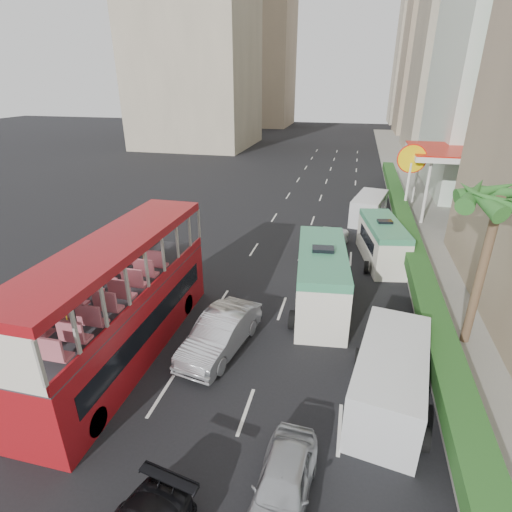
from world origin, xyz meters
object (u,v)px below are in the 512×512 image
(car_silver_lane_a, at_px, (221,349))
(shell_station, at_px, (447,183))
(minibus_far, at_px, (382,242))
(minibus_near, at_px, (321,279))
(palm_tree, at_px, (481,274))
(double_decker_bus, at_px, (122,300))
(panel_van_near, at_px, (390,378))
(van_asset, at_px, (327,249))
(panel_van_far, at_px, (369,208))
(car_silver_lane_b, at_px, (283,500))

(car_silver_lane_a, height_order, shell_station, shell_station)
(shell_station, bearing_deg, minibus_far, -116.44)
(minibus_near, height_order, palm_tree, palm_tree)
(double_decker_bus, height_order, panel_van_near, double_decker_bus)
(van_asset, bearing_deg, minibus_near, -78.54)
(panel_van_near, distance_m, shell_station, 24.11)
(panel_van_near, height_order, panel_van_far, panel_van_near)
(minibus_near, height_order, shell_station, shell_station)
(double_decker_bus, height_order, panel_van_far, double_decker_bus)
(double_decker_bus, distance_m, panel_van_far, 22.52)
(car_silver_lane_a, distance_m, van_asset, 12.69)
(panel_van_near, relative_size, shell_station, 0.69)
(minibus_near, distance_m, minibus_far, 7.15)
(car_silver_lane_a, relative_size, minibus_far, 0.85)
(minibus_near, xyz_separation_m, panel_van_near, (2.96, -6.11, -0.42))
(palm_tree, bearing_deg, double_decker_bus, -163.84)
(van_asset, distance_m, palm_tree, 11.89)
(minibus_far, xyz_separation_m, panel_van_far, (-0.64, 8.04, -0.25))
(minibus_near, xyz_separation_m, panel_van_far, (2.56, 14.42, -0.48))
(double_decker_bus, distance_m, car_silver_lane_a, 4.59)
(car_silver_lane_a, relative_size, panel_van_near, 0.89)
(van_asset, height_order, minibus_far, minibus_far)
(car_silver_lane_b, bearing_deg, van_asset, 93.70)
(panel_van_far, bearing_deg, car_silver_lane_a, -96.62)
(minibus_near, height_order, panel_van_near, minibus_near)
(van_asset, distance_m, panel_van_far, 7.42)
(car_silver_lane_b, bearing_deg, palm_tree, 57.24)
(double_decker_bus, distance_m, panel_van_near, 10.45)
(car_silver_lane_a, xyz_separation_m, minibus_far, (6.92, 10.97, 1.28))
(car_silver_lane_a, distance_m, car_silver_lane_b, 7.05)
(panel_van_near, bearing_deg, palm_tree, 60.82)
(panel_van_near, bearing_deg, minibus_far, 98.00)
(van_asset, relative_size, minibus_far, 0.76)
(car_silver_lane_a, bearing_deg, minibus_far, 68.21)
(minibus_far, xyz_separation_m, panel_van_near, (-0.24, -12.49, -0.19))
(van_asset, xyz_separation_m, minibus_far, (3.36, -1.21, 1.28))
(minibus_near, bearing_deg, palm_tree, -21.51)
(panel_van_far, xyz_separation_m, shell_station, (6.06, 2.85, 1.72))
(double_decker_bus, relative_size, minibus_far, 1.90)
(car_silver_lane_a, relative_size, van_asset, 1.12)
(minibus_far, xyz_separation_m, palm_tree, (3.22, -8.11, 2.10))
(car_silver_lane_a, relative_size, palm_tree, 0.77)
(car_silver_lane_a, height_order, minibus_near, minibus_near)
(minibus_near, relative_size, panel_van_far, 1.33)
(car_silver_lane_a, height_order, panel_van_far, panel_van_far)
(palm_tree, relative_size, shell_station, 0.80)
(van_asset, relative_size, minibus_near, 0.64)
(car_silver_lane_a, xyz_separation_m, panel_van_far, (6.28, 19.01, 1.03))
(minibus_near, bearing_deg, panel_van_near, -70.56)
(car_silver_lane_a, height_order, van_asset, car_silver_lane_a)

